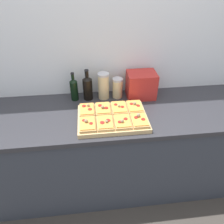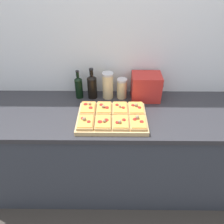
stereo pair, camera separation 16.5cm
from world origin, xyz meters
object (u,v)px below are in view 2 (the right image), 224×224
olive_oil_bottle (79,87)px  wine_bottle (92,86)px  grain_jar_tall (108,85)px  cutting_board (112,118)px  toaster_oven (146,87)px  grain_jar_short (122,88)px

olive_oil_bottle → wine_bottle: 0.12m
wine_bottle → grain_jar_tall: size_ratio=1.16×
wine_bottle → cutting_board: bearing=-62.3°
toaster_oven → olive_oil_bottle: bearing=178.6°
wine_bottle → grain_jar_short: bearing=0.0°
grain_jar_short → wine_bottle: bearing=180.0°
olive_oil_bottle → grain_jar_tall: size_ratio=1.08×
cutting_board → wine_bottle: size_ratio=1.91×
wine_bottle → toaster_oven: 0.46m
cutting_board → toaster_oven: size_ratio=1.94×
cutting_board → wine_bottle: wine_bottle is taller
grain_jar_short → toaster_oven: (0.20, -0.01, 0.02)m
grain_jar_short → toaster_oven: toaster_oven is taller
grain_jar_tall → toaster_oven: 0.32m
olive_oil_bottle → toaster_oven: (0.57, -0.01, 0.01)m
cutting_board → olive_oil_bottle: olive_oil_bottle is taller
cutting_board → wine_bottle: (-0.17, 0.33, 0.09)m
grain_jar_tall → cutting_board: bearing=-83.4°
olive_oil_bottle → grain_jar_short: olive_oil_bottle is taller
olive_oil_bottle → wine_bottle: bearing=0.0°
toaster_oven → cutting_board: bearing=-132.1°
olive_oil_bottle → toaster_oven: 0.58m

